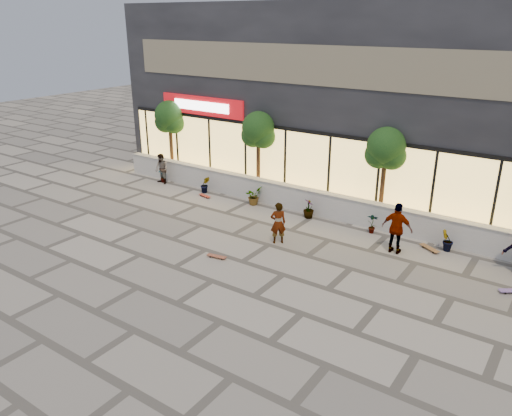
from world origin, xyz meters
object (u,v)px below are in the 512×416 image
Objects in this scene: tree_mideast at (386,151)px; skateboard_right_near at (430,248)px; skateboard_center at (217,256)px; tree_midwest at (258,132)px; tree_west at (170,119)px; skater_center at (278,223)px; skater_left at (162,169)px; skater_right_near at (397,228)px; skateboard_left at (205,196)px.

skateboard_right_near is (2.51, -1.52, -2.90)m from tree_mideast.
skateboard_right_near is (5.90, 4.84, 0.01)m from skateboard_center.
tree_midwest is at bearing -160.25° from skateboard_right_near.
tree_midwest is at bearing 0.00° from tree_west.
skater_center is 1.05× the size of skater_left.
skater_center is at bearing -7.46° from skater_left.
skater_right_near is (1.54, -2.42, -2.05)m from tree_mideast.
skater_left is at bearing -172.68° from tree_mideast.
skater_left is at bearing -66.49° from tree_west.
skater_left is 12.47m from skater_right_near.
skateboard_left is (-7.82, -1.75, -2.91)m from tree_mideast.
tree_mideast reaches higher than skateboard_right_near.
tree_midwest is 8.18m from skater_right_near.
tree_mideast is at bearing 0.00° from tree_midwest.
skater_center is at bearing -119.68° from tree_mideast.
tree_west is at bearing 180.00° from tree_midwest.
skateboard_center is at bearing -118.07° from tree_mideast.
tree_mideast is 5.30× the size of skateboard_center.
skateboard_center is (8.11, -6.36, -2.91)m from tree_west.
skater_left is 2.05× the size of skateboard_center.
skateboard_center is at bearing -110.75° from skateboard_right_near.
skateboard_left is (-9.36, 0.66, -0.86)m from skater_right_near.
tree_west is 2.47× the size of skater_center.
skater_right_near is at bearing 161.17° from skater_center.
skateboard_right_near is at bearing 13.06° from skateboard_left.
skateboard_center is 0.89× the size of skateboard_right_near.
skateboard_right_near is at bearing -6.19° from tree_west.
skater_center reaches higher than skateboard_center.
skateboard_center is 7.63m from skateboard_right_near.
tree_west is 14.38m from skateboard_right_near.
skateboard_right_near is at bearing -31.23° from tree_mideast.
skater_left is 13.42m from skateboard_right_near.
skater_left reaches higher than skateboard_left.
skater_center is 5.51m from skateboard_right_near.
skateboard_left is at bearing -65.03° from skater_center.
tree_mideast is 2.58× the size of skater_left.
skateboard_center is at bearing -23.59° from skater_left.
skateboard_left is at bearing -167.36° from tree_mideast.
skater_center is at bearing -11.16° from skateboard_left.
tree_mideast reaches higher than skateboard_center.
skateboard_center is at bearing 22.81° from skater_center.
skateboard_left is (-5.50, 2.33, -0.72)m from skater_center.
tree_west and tree_midwest have the same top height.
skateboard_right_near reaches higher than skateboard_center.
tree_mideast reaches higher than skater_left.
tree_mideast is 2.47× the size of skater_center.
tree_midwest is at bearing 55.69° from skateboard_left.
tree_mideast is at bearing 52.04° from skateboard_center.
tree_west is 5.30× the size of skateboard_center.
tree_west and tree_mideast have the same top height.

